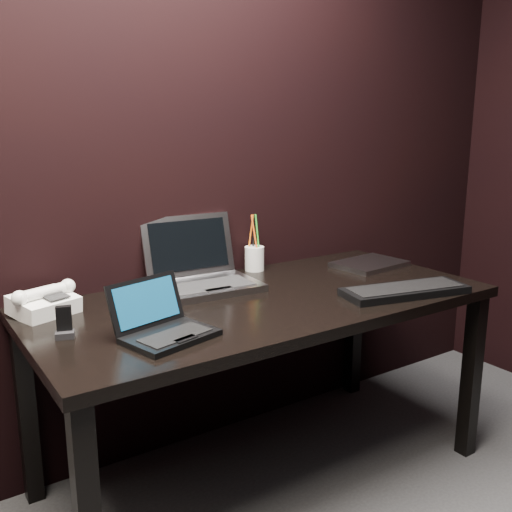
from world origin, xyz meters
TOP-DOWN VIEW (x-y plane):
  - wall_back at (0.00, 1.80)m, footprint 4.00×0.00m
  - desk at (0.30, 1.40)m, footprint 1.70×0.80m
  - netbook at (-0.18, 1.23)m, footprint 0.31×0.29m
  - silver_laptop at (0.17, 1.64)m, footprint 0.40×0.37m
  - ext_keyboard at (0.76, 1.13)m, footprint 0.51×0.27m
  - closed_laptop at (0.96, 1.52)m, footprint 0.33×0.25m
  - desk_phone at (-0.43, 1.65)m, footprint 0.24×0.22m
  - mobile_phone at (-0.43, 1.40)m, footprint 0.06×0.06m
  - pen_cup at (0.49, 1.75)m, footprint 0.09×0.09m

SIDE VIEW (x-z plane):
  - desk at x=0.30m, z-range 0.29..1.03m
  - closed_laptop at x=0.96m, z-range 0.74..0.76m
  - ext_keyboard at x=0.76m, z-range 0.74..0.77m
  - netbook at x=-0.18m, z-range 0.69..0.86m
  - mobile_phone at x=-0.43m, z-range 0.73..0.82m
  - desk_phone at x=-0.43m, z-range 0.72..0.84m
  - silver_laptop at x=0.17m, z-range 0.66..0.92m
  - pen_cup at x=0.49m, z-range 0.67..0.92m
  - wall_back at x=0.00m, z-range -0.70..3.30m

